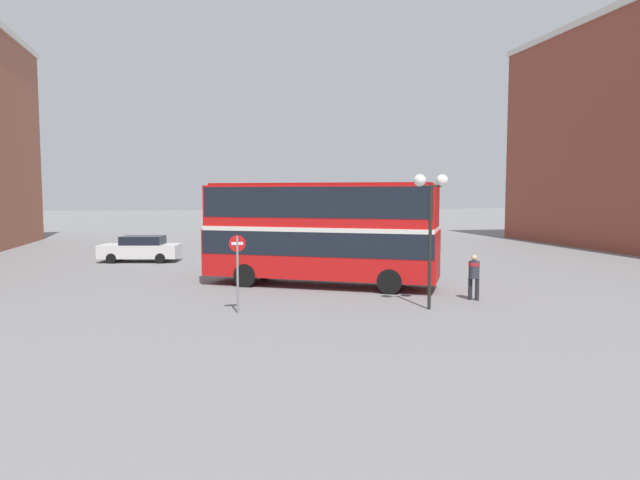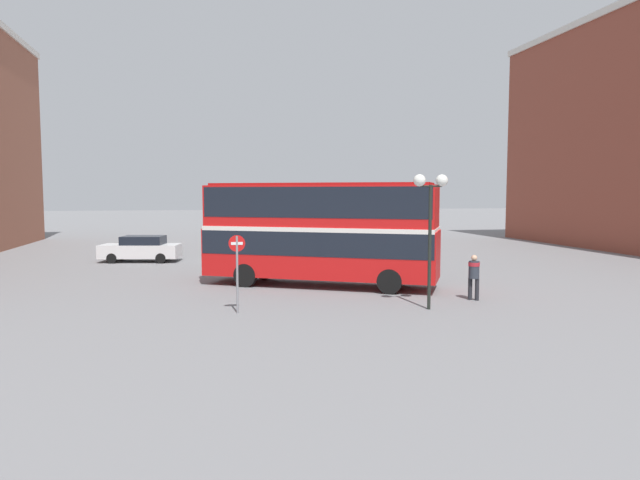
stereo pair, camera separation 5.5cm
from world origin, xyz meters
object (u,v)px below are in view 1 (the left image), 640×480
Objects in this scene: pedestrian_foreground at (474,272)px; no_entry_sign at (237,262)px; double_decker_bus at (320,227)px; parked_car_kerb_near at (141,249)px; street_lamp_twin_globe at (431,199)px.

pedestrian_foreground is 0.65× the size of no_entry_sign.
no_entry_sign is (-4.01, -5.12, -0.87)m from double_decker_bus.
no_entry_sign is (4.79, -16.30, 0.99)m from parked_car_kerb_near.
no_entry_sign is (-9.18, -0.57, 0.70)m from pedestrian_foreground.
parked_car_kerb_near is (-8.80, 11.18, -1.86)m from double_decker_bus.
pedestrian_foreground is at bearing -13.40° from double_decker_bus.
pedestrian_foreground is 0.37× the size of street_lamp_twin_globe.
double_decker_bus is 7.07m from pedestrian_foreground.
street_lamp_twin_globe reaches higher than double_decker_bus.
street_lamp_twin_globe reaches higher than pedestrian_foreground.
pedestrian_foreground is 21.04m from parked_car_kerb_near.
parked_car_kerb_near is 1.82× the size of no_entry_sign.
pedestrian_foreground reaches higher than parked_car_kerb_near.
street_lamp_twin_globe is (2.78, -5.85, 1.30)m from double_decker_bus.
pedestrian_foreground is at bearing 3.55° from no_entry_sign.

